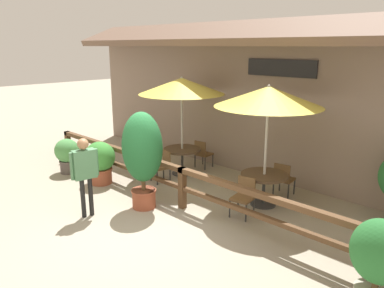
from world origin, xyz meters
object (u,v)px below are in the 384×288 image
Objects in this scene: dining_table_middle at (264,180)px; potted_plant_corner_fern at (142,152)px; patio_umbrella_middle at (268,97)px; pedestrian at (85,167)px; potted_plant_small_flowering at (100,161)px; chair_middle_streetside at (244,195)px; potted_plant_broad_leaf at (379,258)px; chair_middle_wallside at (283,178)px; potted_plant_tall_tropical at (67,154)px; patio_umbrella_near at (182,86)px; chair_near_streetside at (162,165)px; chair_near_wallside at (203,153)px; dining_table_near at (182,154)px.

potted_plant_corner_fern is (-1.85, -1.99, 0.70)m from dining_table_middle.
pedestrian is (-2.36, -3.11, -1.38)m from patio_umbrella_middle.
dining_table_middle is at bearing 25.18° from potted_plant_small_flowering.
chair_middle_streetside is 2.37m from potted_plant_corner_fern.
dining_table_middle is 3.56m from potted_plant_broad_leaf.
potted_plant_tall_tropical reaches higher than chair_middle_wallside.
potted_plant_broad_leaf reaches higher than dining_table_middle.
potted_plant_tall_tropical is 0.88× the size of potted_plant_small_flowering.
pedestrian is at bearing -145.02° from chair_middle_streetside.
potted_plant_broad_leaf is 0.76× the size of pedestrian.
potted_plant_corner_fern is at bearing -4.89° from potted_plant_small_flowering.
potted_plant_corner_fern is (-1.90, -2.76, 0.84)m from chair_middle_wallside.
patio_umbrella_near is 1.26× the size of potted_plant_corner_fern.
chair_near_streetside is 0.64× the size of potted_plant_broad_leaf.
potted_plant_corner_fern is (-1.85, -1.99, -1.19)m from patio_umbrella_middle.
potted_plant_tall_tropical is 3.17m from pedestrian.
patio_umbrella_near reaches higher than potted_plant_corner_fern.
patio_umbrella_middle reaches higher than chair_middle_wallside.
chair_near_wallside is at bearing 160.12° from patio_umbrella_middle.
chair_middle_wallside reaches higher than dining_table_middle.
dining_table_near is 0.82m from chair_near_streetside.
potted_plant_broad_leaf is at bearing -66.06° from pedestrian.
patio_umbrella_middle is at bearing -4.38° from dining_table_near.
chair_middle_streetside is 0.64× the size of potted_plant_broad_leaf.
pedestrian reaches higher than dining_table_middle.
chair_near_wallside reaches higher than dining_table_middle.
chair_middle_streetside is 0.49× the size of pedestrian.
patio_umbrella_middle is at bearing 46.96° from potted_plant_corner_fern.
pedestrian is at bearing -81.16° from patio_umbrella_near.
patio_umbrella_near is 2.18m from chair_near_streetside.
potted_plant_broad_leaf is at bearing -30.99° from dining_table_middle.
potted_plant_tall_tropical is at bearing 79.78° from pedestrian.
potted_plant_corner_fern is at bearing -156.65° from chair_middle_streetside.
pedestrian is (0.52, -3.33, -1.38)m from patio_umbrella_near.
chair_near_streetside is at bearing -85.19° from patio_umbrella_near.
pedestrian is (0.47, -4.14, 0.64)m from chair_near_wallside.
patio_umbrella_middle is at bearing 80.69° from chair_middle_streetside.
dining_table_middle is at bearing 46.96° from potted_plant_corner_fern.
pedestrian is at bearing -127.10° from dining_table_middle.
chair_middle_wallside is at bearing 33.49° from potted_plant_small_flowering.
potted_plant_tall_tropical is (-5.29, -1.23, 0.11)m from chair_middle_streetside.
chair_near_wallside is 3.02m from potted_plant_small_flowering.
patio_umbrella_middle reaches higher than chair_middle_streetside.
potted_plant_small_flowering is at bearing 179.84° from potted_plant_broad_leaf.
potted_plant_broad_leaf is 4.94m from potted_plant_corner_fern.
potted_plant_broad_leaf is at bearing -29.05° from chair_middle_streetside.
patio_umbrella_middle reaches higher than chair_near_wallside.
dining_table_middle is 0.62× the size of pedestrian.
patio_umbrella_middle is 2.17m from chair_middle_streetside.
chair_near_streetside is 1.60m from chair_near_wallside.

